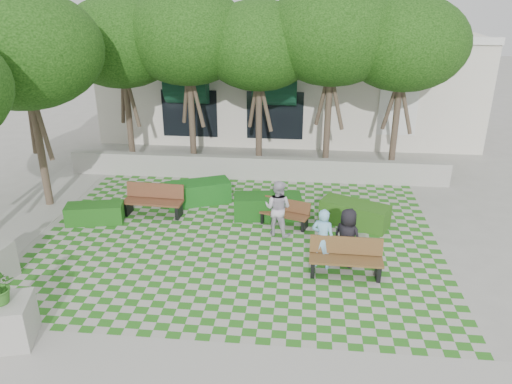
# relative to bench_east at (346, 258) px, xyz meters

# --- Properties ---
(ground) EXTENTS (90.00, 90.00, 0.00)m
(ground) POSITION_rel_bench_east_xyz_m (-3.11, 0.62, -0.49)
(ground) COLOR gray
(ground) RESTS_ON ground
(lawn) EXTENTS (12.00, 12.00, 0.00)m
(lawn) POSITION_rel_bench_east_xyz_m (-3.11, 1.62, -0.48)
(lawn) COLOR #2B721E
(lawn) RESTS_ON ground
(sidewalk_south) EXTENTS (16.00, 2.00, 0.01)m
(sidewalk_south) POSITION_rel_bench_east_xyz_m (-3.11, -4.08, -0.48)
(sidewalk_south) COLOR #9E9B93
(sidewalk_south) RESTS_ON ground
(sidewalk_west) EXTENTS (2.00, 12.00, 0.01)m
(sidewalk_west) POSITION_rel_bench_east_xyz_m (-10.31, 1.62, -0.48)
(sidewalk_west) COLOR #9E9B93
(sidewalk_west) RESTS_ON ground
(retaining_wall) EXTENTS (15.00, 0.36, 0.90)m
(retaining_wall) POSITION_rel_bench_east_xyz_m (-3.11, 6.82, -0.04)
(retaining_wall) COLOR #9E9B93
(retaining_wall) RESTS_ON ground
(bench_east) EXTENTS (1.94, 0.69, 1.01)m
(bench_east) POSITION_rel_bench_east_xyz_m (0.00, 0.00, 0.00)
(bench_east) COLOR brown
(bench_east) RESTS_ON ground
(bench_mid) EXTENTS (1.66, 1.01, 0.83)m
(bench_mid) POSITION_rel_bench_east_xyz_m (-1.74, 2.82, -0.09)
(bench_mid) COLOR #56341D
(bench_mid) RESTS_ON ground
(bench_west) EXTENTS (2.02, 0.78, 1.04)m
(bench_west) POSITION_rel_bench_east_xyz_m (-6.16, 3.16, 0.01)
(bench_west) COLOR #59311E
(bench_west) RESTS_ON ground
(hedge_east) EXTENTS (2.31, 1.68, 0.75)m
(hedge_east) POSITION_rel_bench_east_xyz_m (0.48, 3.06, -0.11)
(hedge_east) COLOR #224E14
(hedge_east) RESTS_ON ground
(hedge_midright) EXTENTS (2.30, 1.15, 0.77)m
(hedge_midright) POSITION_rel_bench_east_xyz_m (-2.35, 3.34, -0.10)
(hedge_midright) COLOR #134512
(hedge_midright) RESTS_ON ground
(hedge_midleft) EXTENTS (2.39, 1.70, 0.78)m
(hedge_midleft) POSITION_rel_bench_east_xyz_m (-4.89, 4.28, -0.10)
(hedge_midleft) COLOR #155118
(hedge_midleft) RESTS_ON ground
(hedge_west) EXTENTS (1.91, 1.08, 0.63)m
(hedge_west) POSITION_rel_bench_east_xyz_m (-7.91, 2.38, -0.17)
(hedge_west) COLOR #184D14
(hedge_west) RESTS_ON ground
(planter_front) EXTENTS (1.24, 1.24, 1.80)m
(planter_front) POSITION_rel_bench_east_xyz_m (-7.41, -3.49, 0.24)
(planter_front) COLOR #9E9B93
(planter_front) RESTS_ON ground
(person_blue) EXTENTS (0.73, 0.60, 1.74)m
(person_blue) POSITION_rel_bench_east_xyz_m (-0.62, 0.33, 0.38)
(person_blue) COLOR #7FBFE7
(person_blue) RESTS_ON ground
(person_dark) EXTENTS (0.98, 0.90, 1.69)m
(person_dark) POSITION_rel_bench_east_xyz_m (0.04, 0.50, 0.35)
(person_dark) COLOR black
(person_dark) RESTS_ON ground
(person_white) EXTENTS (1.03, 0.91, 1.78)m
(person_white) POSITION_rel_bench_east_xyz_m (-1.95, 2.14, 0.40)
(person_white) COLOR silver
(person_white) RESTS_ON ground
(tree_row) EXTENTS (17.70, 13.40, 7.41)m
(tree_row) POSITION_rel_bench_east_xyz_m (-4.97, 6.58, 4.69)
(tree_row) COLOR #47382B
(tree_row) RESTS_ON ground
(building) EXTENTS (18.00, 8.92, 5.15)m
(building) POSITION_rel_bench_east_xyz_m (-2.18, 14.70, 2.03)
(building) COLOR beige
(building) RESTS_ON ground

